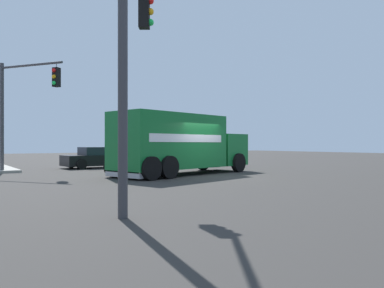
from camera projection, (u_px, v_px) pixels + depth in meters
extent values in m
plane|color=#33302D|center=(207.00, 176.00, 17.94)|extent=(100.00, 100.00, 0.00)
cube|color=#146B2D|center=(170.00, 141.00, 18.31)|extent=(3.84, 6.27, 2.59)
cube|color=#146B2D|center=(221.00, 149.00, 21.33)|extent=(2.81, 2.46, 1.70)
cube|color=black|center=(230.00, 143.00, 21.97)|extent=(1.97, 0.60, 0.88)
cube|color=#B2B2B7|center=(124.00, 175.00, 16.19)|extent=(2.28, 0.79, 0.21)
cube|color=white|center=(153.00, 139.00, 19.11)|extent=(1.29, 4.75, 0.36)
cube|color=white|center=(189.00, 138.00, 17.51)|extent=(1.29, 4.75, 0.36)
cylinder|color=black|center=(203.00, 161.00, 22.11)|extent=(0.53, 1.04, 1.00)
cylinder|color=black|center=(238.00, 163.00, 20.47)|extent=(0.53, 1.04, 1.00)
cylinder|color=black|center=(132.00, 165.00, 18.14)|extent=(0.53, 1.04, 1.00)
cylinder|color=black|center=(169.00, 167.00, 16.50)|extent=(0.53, 1.04, 1.00)
cylinder|color=black|center=(114.00, 166.00, 17.35)|extent=(0.53, 1.04, 1.00)
cylinder|color=black|center=(151.00, 168.00, 15.71)|extent=(0.53, 1.04, 1.00)
cylinder|color=#38383D|center=(2.00, 117.00, 20.10)|extent=(0.20, 0.20, 5.64)
cylinder|color=#38383D|center=(31.00, 65.00, 19.38)|extent=(3.30, 2.37, 0.12)
cylinder|color=#38383D|center=(56.00, 65.00, 18.79)|extent=(0.03, 0.03, 0.25)
cube|color=black|center=(56.00, 77.00, 18.79)|extent=(0.42, 0.42, 0.95)
sphere|color=red|center=(54.00, 70.00, 18.62)|extent=(0.20, 0.20, 0.20)
sphere|color=#EFA314|center=(54.00, 77.00, 18.62)|extent=(0.20, 0.20, 0.20)
sphere|color=#19CC4C|center=(54.00, 83.00, 18.62)|extent=(0.20, 0.20, 0.20)
cylinder|color=#38383D|center=(123.00, 64.00, 7.74)|extent=(0.20, 0.20, 6.29)
cube|color=black|center=(144.00, 12.00, 10.95)|extent=(0.42, 0.42, 0.95)
sphere|color=red|center=(150.00, 1.00, 10.95)|extent=(0.20, 0.20, 0.20)
sphere|color=#EFA314|center=(150.00, 12.00, 10.95)|extent=(0.20, 0.20, 0.20)
sphere|color=#19CC4C|center=(150.00, 22.00, 10.95)|extent=(0.20, 0.20, 0.20)
cube|color=#B7BABF|center=(174.00, 159.00, 25.45)|extent=(2.06, 1.65, 0.50)
cube|color=#B7BABF|center=(195.00, 154.00, 26.23)|extent=(2.07, 1.84, 1.10)
cube|color=black|center=(195.00, 150.00, 26.23)|extent=(1.90, 1.56, 0.48)
cube|color=#B7BABF|center=(218.00, 157.00, 27.13)|extent=(2.10, 2.14, 0.55)
cylinder|color=black|center=(183.00, 161.00, 24.64)|extent=(0.30, 0.78, 0.76)
cylinder|color=black|center=(170.00, 160.00, 26.39)|extent=(0.30, 0.78, 0.76)
cylinder|color=black|center=(227.00, 160.00, 26.31)|extent=(0.30, 0.78, 0.76)
cylinder|color=black|center=(212.00, 159.00, 28.06)|extent=(0.30, 0.78, 0.76)
cube|color=black|center=(98.00, 160.00, 24.10)|extent=(2.04, 4.40, 0.65)
cube|color=black|center=(100.00, 151.00, 24.19)|extent=(1.72, 2.49, 0.50)
cylinder|color=black|center=(82.00, 164.00, 22.52)|extent=(0.23, 0.63, 0.62)
cylinder|color=black|center=(71.00, 163.00, 23.99)|extent=(0.23, 0.63, 0.62)
cylinder|color=black|center=(125.00, 163.00, 24.22)|extent=(0.23, 0.63, 0.62)
cylinder|color=black|center=(112.00, 162.00, 25.69)|extent=(0.23, 0.63, 0.62)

